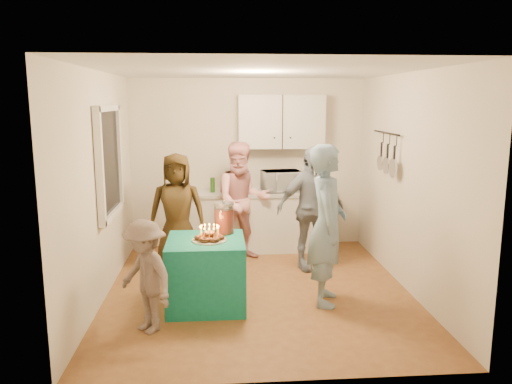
{
  "coord_description": "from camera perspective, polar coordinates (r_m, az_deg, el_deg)",
  "views": [
    {
      "loc": [
        -0.47,
        -5.71,
        2.27
      ],
      "look_at": [
        0.0,
        0.35,
        1.15
      ],
      "focal_mm": 35.0,
      "sensor_mm": 36.0,
      "label": 1
    }
  ],
  "objects": [
    {
      "name": "upper_cabinet",
      "position": [
        7.63,
        2.9,
        8.02
      ],
      "size": [
        1.3,
        0.3,
        0.8
      ],
      "primitive_type": "cube",
      "color": "white",
      "rests_on": "back_wall"
    },
    {
      "name": "party_table",
      "position": [
        5.65,
        -5.71,
        -9.15
      ],
      "size": [
        0.85,
        0.85,
        0.76
      ],
      "primitive_type": "cube",
      "rotation": [
        0.0,
        0.0,
        -0.0
      ],
      "color": "#127B67",
      "rests_on": "floor"
    },
    {
      "name": "window_night",
      "position": [
        6.19,
        -16.55,
        3.33
      ],
      "size": [
        0.04,
        1.0,
        1.2
      ],
      "primitive_type": "cube",
      "color": "black",
      "rests_on": "left_wall"
    },
    {
      "name": "countertop",
      "position": [
        7.57,
        0.72,
        -0.1
      ],
      "size": [
        2.24,
        0.62,
        0.05
      ],
      "primitive_type": "cube",
      "color": "beige",
      "rests_on": "counter"
    },
    {
      "name": "woman_back_center",
      "position": [
        7.13,
        -1.58,
        -1.07
      ],
      "size": [
        0.92,
        0.78,
        1.7
      ],
      "primitive_type": "imported",
      "rotation": [
        0.0,
        0.0,
        0.17
      ],
      "color": "pink",
      "rests_on": "floor"
    },
    {
      "name": "counter",
      "position": [
        7.67,
        0.71,
        -3.45
      ],
      "size": [
        2.2,
        0.58,
        0.86
      ],
      "primitive_type": "cube",
      "color": "white",
      "rests_on": "floor"
    },
    {
      "name": "right_wall",
      "position": [
        6.22,
        17.03,
        1.01
      ],
      "size": [
        4.0,
        4.0,
        0.0
      ],
      "primitive_type": "plane",
      "color": "silver",
      "rests_on": "floor"
    },
    {
      "name": "pot_rack",
      "position": [
        6.81,
        14.4,
        4.46
      ],
      "size": [
        0.12,
        1.0,
        0.6
      ],
      "primitive_type": "cube",
      "color": "black",
      "rests_on": "right_wall"
    },
    {
      "name": "left_wall",
      "position": [
        5.94,
        -17.3,
        0.57
      ],
      "size": [
        4.0,
        4.0,
        0.0
      ],
      "primitive_type": "plane",
      "color": "silver",
      "rests_on": "floor"
    },
    {
      "name": "back_wall",
      "position": [
        7.79,
        -0.94,
        3.28
      ],
      "size": [
        3.6,
        3.6,
        0.0
      ],
      "primitive_type": "plane",
      "color": "silver",
      "rests_on": "floor"
    },
    {
      "name": "woman_back_left",
      "position": [
        6.86,
        -9.0,
        -2.16
      ],
      "size": [
        0.78,
        0.51,
        1.58
      ],
      "primitive_type": "imported",
      "rotation": [
        0.0,
        0.0,
        -0.01
      ],
      "color": "brown",
      "rests_on": "floor"
    },
    {
      "name": "man_birthday",
      "position": [
        5.61,
        8.11,
        -3.77
      ],
      "size": [
        0.54,
        0.73,
        1.81
      ],
      "primitive_type": "imported",
      "rotation": [
        0.0,
        0.0,
        1.39
      ],
      "color": "#7B99B3",
      "rests_on": "floor"
    },
    {
      "name": "donut_cake",
      "position": [
        5.47,
        -5.35,
        -4.66
      ],
      "size": [
        0.38,
        0.38,
        0.18
      ],
      "primitive_type": null,
      "color": "#381C0C",
      "rests_on": "party_table"
    },
    {
      "name": "woman_back_right",
      "position": [
        6.76,
        6.27,
        -1.85
      ],
      "size": [
        1.06,
        0.67,
        1.68
      ],
      "primitive_type": "imported",
      "rotation": [
        0.0,
        0.0,
        0.28
      ],
      "color": "#0F1E33",
      "rests_on": "floor"
    },
    {
      "name": "ceiling",
      "position": [
        5.74,
        0.28,
        13.73
      ],
      "size": [
        4.0,
        4.0,
        0.0
      ],
      "primitive_type": "plane",
      "color": "white",
      "rests_on": "floor"
    },
    {
      "name": "microwave",
      "position": [
        7.57,
        2.89,
        1.28
      ],
      "size": [
        0.62,
        0.46,
        0.31
      ],
      "primitive_type": "imported",
      "rotation": [
        0.0,
        0.0,
        0.15
      ],
      "color": "white",
      "rests_on": "countertop"
    },
    {
      "name": "punch_jar",
      "position": [
        5.75,
        -3.68,
        -3.06
      ],
      "size": [
        0.22,
        0.22,
        0.34
      ],
      "primitive_type": "cylinder",
      "color": "#B2220E",
      "rests_on": "party_table"
    },
    {
      "name": "floor",
      "position": [
        6.16,
        0.26,
        -11.17
      ],
      "size": [
        4.0,
        4.0,
        0.0
      ],
      "primitive_type": "plane",
      "color": "brown",
      "rests_on": "ground"
    },
    {
      "name": "child_near_left",
      "position": [
        5.08,
        -12.51,
        -9.4
      ],
      "size": [
        0.81,
        0.83,
        1.14
      ],
      "primitive_type": "imported",
      "rotation": [
        0.0,
        0.0,
        -0.83
      ],
      "color": "#655550",
      "rests_on": "floor"
    }
  ]
}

